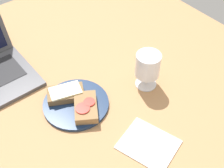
% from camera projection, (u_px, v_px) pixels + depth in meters
% --- Properties ---
extents(wooden_table, '(1.40, 1.40, 0.03)m').
position_uv_depth(wooden_table, '(84.00, 100.00, 1.05)').
color(wooden_table, '#B27F51').
rests_on(wooden_table, ground).
extents(plate, '(0.21, 0.21, 0.01)m').
position_uv_depth(plate, '(76.00, 104.00, 1.02)').
color(plate, navy).
rests_on(plate, wooden_table).
extents(sandwich_with_tomato, '(0.12, 0.14, 0.03)m').
position_uv_depth(sandwich_with_tomato, '(86.00, 107.00, 0.98)').
color(sandwich_with_tomato, '#937047').
rests_on(sandwich_with_tomato, plate).
extents(sandwich_with_cheese, '(0.14, 0.12, 0.03)m').
position_uv_depth(sandwich_with_cheese, '(66.00, 93.00, 1.02)').
color(sandwich_with_cheese, brown).
rests_on(sandwich_with_cheese, plate).
extents(wine_glass, '(0.08, 0.08, 0.13)m').
position_uv_depth(wine_glass, '(148.00, 67.00, 1.02)').
color(wine_glass, white).
rests_on(wine_glass, wooden_table).
extents(napkin, '(0.17, 0.19, 0.00)m').
position_uv_depth(napkin, '(148.00, 144.00, 0.91)').
color(napkin, white).
rests_on(napkin, wooden_table).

